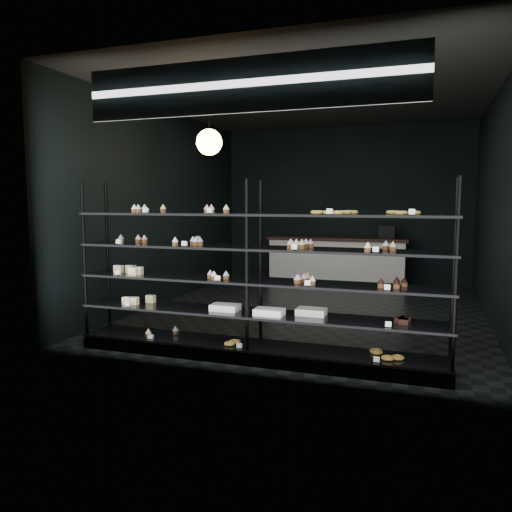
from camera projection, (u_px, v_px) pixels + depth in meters
name	position (u px, v px, depth m)	size (l,w,h in m)	color
room	(312.00, 207.00, 7.46)	(5.01, 6.01, 3.20)	black
display_shelf	(252.00, 301.00, 5.29)	(4.00, 0.50, 1.91)	black
signage	(244.00, 85.00, 4.58)	(3.30, 0.05, 0.50)	#0E0D41
pendant_lamp	(209.00, 142.00, 6.45)	(0.33, 0.33, 0.90)	black
service_counter	(337.00, 261.00, 9.94)	(2.74, 0.65, 1.23)	silver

